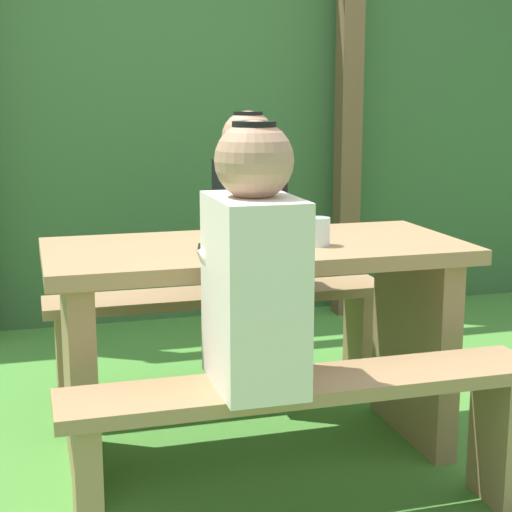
% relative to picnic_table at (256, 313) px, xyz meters
% --- Properties ---
extents(ground_plane, '(12.00, 12.00, 0.00)m').
position_rel_picnic_table_xyz_m(ground_plane, '(0.00, 0.00, -0.51)').
color(ground_plane, '#498B35').
extents(hedge_backdrop, '(6.40, 0.77, 2.20)m').
position_rel_picnic_table_xyz_m(hedge_backdrop, '(0.00, 2.19, 0.59)').
color(hedge_backdrop, '#396335').
rests_on(hedge_backdrop, ground_plane).
extents(pergola_post_right, '(0.12, 0.12, 2.06)m').
position_rel_picnic_table_xyz_m(pergola_post_right, '(1.01, 1.65, 0.52)').
color(pergola_post_right, brown).
rests_on(pergola_post_right, ground_plane).
extents(picnic_table, '(1.40, 0.64, 0.75)m').
position_rel_picnic_table_xyz_m(picnic_table, '(0.00, 0.00, 0.00)').
color(picnic_table, '#9E7A51').
rests_on(picnic_table, ground_plane).
extents(bench_near, '(1.40, 0.24, 0.46)m').
position_rel_picnic_table_xyz_m(bench_near, '(0.00, -0.53, -0.18)').
color(bench_near, '#9E7A51').
rests_on(bench_near, ground_plane).
extents(bench_far, '(1.40, 0.24, 0.46)m').
position_rel_picnic_table_xyz_m(bench_far, '(0.00, 0.53, -0.18)').
color(bench_far, '#9E7A51').
rests_on(bench_far, ground_plane).
extents(person_white_shirt, '(0.25, 0.35, 0.72)m').
position_rel_picnic_table_xyz_m(person_white_shirt, '(-0.16, -0.53, 0.28)').
color(person_white_shirt, silver).
rests_on(person_white_shirt, bench_near).
extents(person_black_coat, '(0.25, 0.35, 0.72)m').
position_rel_picnic_table_xyz_m(person_black_coat, '(0.12, 0.53, 0.28)').
color(person_black_coat, black).
rests_on(person_black_coat, bench_far).
extents(drinking_glass, '(0.08, 0.08, 0.09)m').
position_rel_picnic_table_xyz_m(drinking_glass, '(0.19, -0.09, 0.29)').
color(drinking_glass, silver).
rests_on(drinking_glass, picnic_table).
extents(bottle_left, '(0.07, 0.07, 0.23)m').
position_rel_picnic_table_xyz_m(bottle_left, '(-0.08, 0.03, 0.33)').
color(bottle_left, silver).
rests_on(bottle_left, picnic_table).
extents(cell_phone, '(0.10, 0.15, 0.01)m').
position_rel_picnic_table_xyz_m(cell_phone, '(-0.18, -0.07, 0.25)').
color(cell_phone, black).
rests_on(cell_phone, picnic_table).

